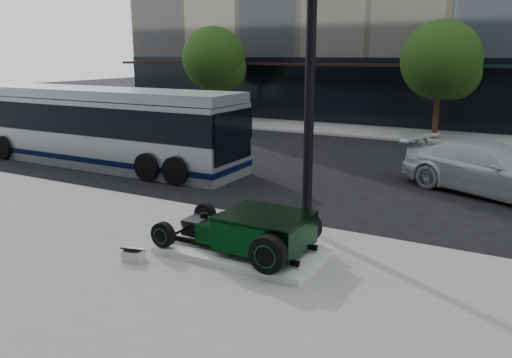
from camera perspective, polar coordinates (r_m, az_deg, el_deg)
The scene contains 9 objects.
ground at distance 14.40m, azimuth 7.18°, elevation -2.98°, with size 120.00×120.00×0.00m, color black.
sidewalk_far at distance 27.62m, azimuth 17.94°, elevation 4.80°, with size 70.00×4.00×0.12m, color gray.
street_trees at distance 26.21m, azimuth 20.68°, elevation 12.28°, with size 29.80×3.80×5.70m.
display_plinth at distance 10.59m, azimuth -1.60°, elevation -8.16°, with size 3.40×1.80×0.15m, color silver.
hot_rod at distance 10.25m, azimuth -0.00°, elevation -5.90°, with size 3.22×2.00×0.81m.
info_plaque at distance 10.54m, azimuth -13.86°, elevation -8.39°, with size 0.46×0.38×0.31m.
lamppost at distance 11.32m, azimuth 6.19°, elevation 10.76°, with size 0.41×0.41×7.44m.
transit_bus at distance 20.35m, azimuth -17.35°, elevation 5.80°, with size 12.12×2.88×2.92m.
white_sedan at distance 16.87m, azimuth 25.23°, elevation 1.05°, with size 2.20×5.41×1.57m, color silver.
Camera 1 is at (4.94, -12.86, 4.21)m, focal length 35.00 mm.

